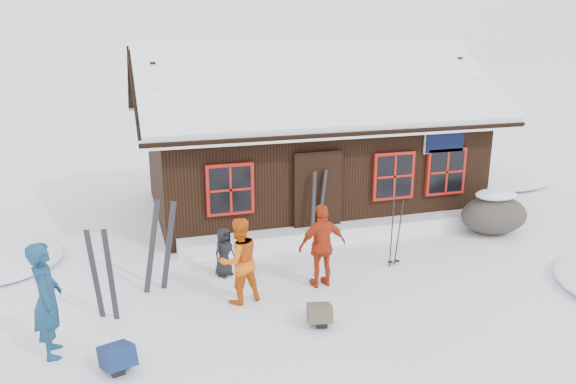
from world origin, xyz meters
The scene contains 15 objects.
ground centered at (0.00, 0.00, 0.00)m, with size 120.00×120.00×0.00m, color white.
mountain_hut centered at (1.50, 4.98, 1.58)m, with size 8.90×6.09×4.42m.
snow_drift centered at (1.50, 2.25, 0.17)m, with size 7.60×0.60×0.35m, color white.
snow_mounds centered at (1.65, 1.86, 0.00)m, with size 20.60×13.20×0.48m.
skier_teal centered at (-4.50, -0.94, 0.89)m, with size 0.65×0.43×1.78m, color navy.
skier_orange_left centered at (-1.47, -0.10, 0.78)m, with size 0.76×0.59×1.56m, color #CE550E.
skier_orange_right centered at (0.14, 0.07, 0.80)m, with size 0.94×0.39×1.60m, color #AC2F11.
skier_crouched centered at (-1.53, 1.06, 0.49)m, with size 0.48×0.31×0.99m, color black.
boulder centered at (5.03, 1.56, 0.48)m, with size 1.61×1.21×0.94m.
ski_pair_left centered at (-2.75, 0.76, 0.85)m, with size 0.69×0.25×1.79m.
ski_pair_mid centered at (-3.75, -0.03, 0.76)m, with size 0.44×0.21×1.62m.
ski_pair_right centered at (0.82, 2.20, 0.81)m, with size 0.49×0.29×1.71m.
ski_poles centered at (1.89, 0.53, 0.69)m, with size 0.26×0.13×1.45m.
backpack_blue centered at (-3.59, -1.65, 0.15)m, with size 0.41×0.55×0.30m, color #12224F.
backpack_olive centered at (-0.41, -1.29, 0.14)m, with size 0.38×0.51×0.28m, color #484433.
Camera 1 is at (-3.33, -9.01, 4.65)m, focal length 35.00 mm.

